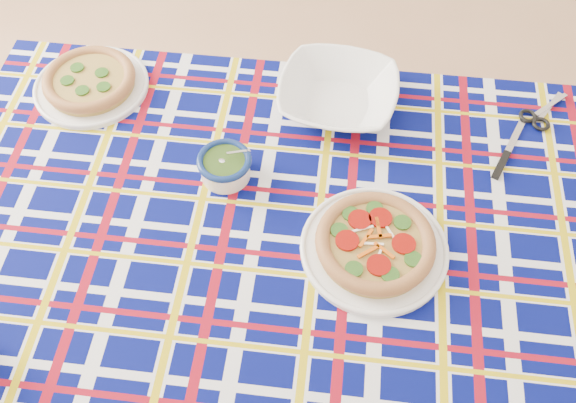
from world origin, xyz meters
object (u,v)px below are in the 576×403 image
at_px(pesto_bowl, 225,165).
at_px(serving_bowl, 338,95).
at_px(dining_table, 288,242).
at_px(main_focaccia_plate, 375,243).

distance_m(pesto_bowl, serving_bowl, 0.31).
bearing_deg(pesto_bowl, serving_bowl, 66.64).
bearing_deg(dining_table, main_focaccia_plate, -14.42).
height_order(pesto_bowl, serving_bowl, pesto_bowl).
relative_size(main_focaccia_plate, pesto_bowl, 2.59).
relative_size(pesto_bowl, serving_bowl, 0.43).
distance_m(main_focaccia_plate, pesto_bowl, 0.34).
xyz_separation_m(main_focaccia_plate, pesto_bowl, (-0.34, 0.03, 0.01)).
xyz_separation_m(main_focaccia_plate, serving_bowl, (-0.22, 0.31, 0.00)).
height_order(main_focaccia_plate, pesto_bowl, pesto_bowl).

